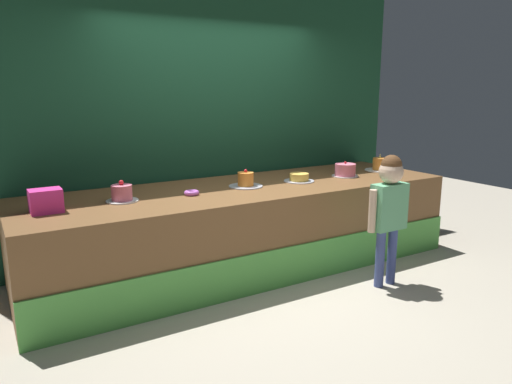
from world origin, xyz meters
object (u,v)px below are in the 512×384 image
object	(u,v)px
cake_far_left	(122,194)
cake_left	(246,181)
donut	(192,193)
cake_far_right	(380,165)
pink_box	(46,201)
cake_center	(299,178)
child_figure	(389,203)
cake_right	(345,170)

from	to	relation	value
cake_far_left	cake_left	bearing A→B (deg)	0.00
donut	cake_far_right	bearing A→B (deg)	2.08
pink_box	cake_far_left	xyz separation A→B (m)	(0.61, 0.07, -0.03)
donut	cake_center	bearing A→B (deg)	1.09
child_figure	pink_box	bearing A→B (deg)	159.69
cake_far_left	cake_far_right	world-z (taller)	cake_far_right
cake_left	cake_center	world-z (taller)	cake_left
cake_left	cake_far_right	world-z (taller)	cake_far_right
cake_far_right	cake_far_left	bearing A→B (deg)	-179.78
donut	cake_center	xyz separation A→B (m)	(1.22, 0.02, 0.02)
cake_right	cake_far_right	bearing A→B (deg)	7.95
child_figure	cake_far_left	bearing A→B (deg)	152.82
cake_far_left	cake_center	size ratio (longest dim) A/B	0.87
cake_far_left	child_figure	bearing A→B (deg)	-27.18
cake_far_left	cake_center	distance (m)	1.83
cake_far_left	cake_center	world-z (taller)	cake_far_left
child_figure	cake_left	distance (m)	1.38
cake_far_right	child_figure	bearing A→B (deg)	-131.73
donut	cake_far_right	world-z (taller)	cake_far_right
donut	child_figure	bearing A→B (deg)	-33.97
pink_box	cake_right	bearing A→B (deg)	-0.01
donut	cake_far_left	distance (m)	0.62
cake_right	cake_far_right	world-z (taller)	cake_far_right
child_figure	cake_far_left	size ratio (longest dim) A/B	4.41
cake_center	cake_far_right	distance (m)	1.22
donut	cake_center	distance (m)	1.22
donut	cake_left	bearing A→B (deg)	7.19
child_figure	cake_far_right	bearing A→B (deg)	48.27
cake_left	cake_right	xyz separation A→B (m)	(1.22, -0.07, 0.01)
pink_box	cake_left	world-z (taller)	pink_box
cake_right	cake_center	bearing A→B (deg)	178.14
child_figure	cake_center	size ratio (longest dim) A/B	3.83
child_figure	cake_left	world-z (taller)	child_figure
cake_center	cake_right	world-z (taller)	cake_right
cake_left	cake_right	size ratio (longest dim) A/B	1.16
cake_far_right	cake_right	bearing A→B (deg)	-172.05
pink_box	donut	bearing A→B (deg)	-0.18
cake_right	cake_far_right	xyz separation A→B (m)	(0.61, 0.09, -0.01)
pink_box	cake_center	bearing A→B (deg)	0.45
pink_box	cake_far_right	bearing A→B (deg)	1.32
cake_right	cake_far_right	distance (m)	0.62
cake_far_left	cake_left	size ratio (longest dim) A/B	0.82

